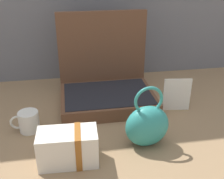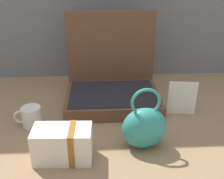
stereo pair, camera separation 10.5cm
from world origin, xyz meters
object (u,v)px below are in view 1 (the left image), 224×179
Objects in this scene: cream_toiletry_bag at (69,147)px; coffee_mug at (28,121)px; teal_pouch_handbag at (147,125)px; open_suitcase at (106,83)px; info_card_left at (177,95)px.

coffee_mug is at bearing 125.79° from cream_toiletry_bag.
teal_pouch_handbag reaches higher than coffee_mug.
open_suitcase reaches higher than coffee_mug.
cream_toiletry_bag is at bearing -143.08° from info_card_left.
teal_pouch_handbag is 0.31m from info_card_left.
open_suitcase is 2.14× the size of cream_toiletry_bag.
teal_pouch_handbag is 2.09× the size of coffee_mug.
coffee_mug is at bearing -148.52° from open_suitcase.
info_card_left is (0.65, 0.06, 0.04)m from coffee_mug.
info_card_left is at bearing 29.68° from cream_toiletry_bag.
cream_toiletry_bag is at bearing -113.77° from open_suitcase.
teal_pouch_handbag is 1.18× the size of cream_toiletry_bag.
cream_toiletry_bag is 1.31× the size of info_card_left.
teal_pouch_handbag is at bearing -75.84° from open_suitcase.
open_suitcase is 0.39m from teal_pouch_handbag.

